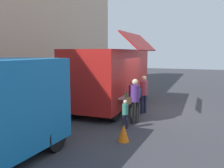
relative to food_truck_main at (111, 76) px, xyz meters
The scene contains 9 objects.
ground_plane 2.65m from the food_truck_main, 91.33° to the right, with size 60.00×60.00×0.00m, color #38383D.
curb_strip 5.02m from the food_truck_main, 146.78° to the left, with size 28.00×1.60×0.15m, color #9E998E.
food_truck_main is the anchor object (origin of this frame).
traffic_cone_orange 5.00m from the food_truck_main, 154.13° to the right, with size 0.36×0.36×0.55m, color orange.
trash_bin 4.48m from the food_truck_main, 32.35° to the left, with size 0.60×0.60×0.91m, color #2C6339.
customer_front_ordering 2.05m from the food_truck_main, 109.43° to the right, with size 0.35×0.35×1.72m.
customer_mid_with_backpack 2.33m from the food_truck_main, 133.84° to the right, with size 0.45×0.53×1.62m.
customer_rear_waiting 3.02m from the food_truck_main, 140.64° to the right, with size 0.48×0.53×1.76m.
child_near_queue 3.67m from the food_truck_main, 150.34° to the right, with size 0.22×0.22×1.07m.
Camera 1 is at (-11.28, -2.25, 2.80)m, focal length 39.01 mm.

